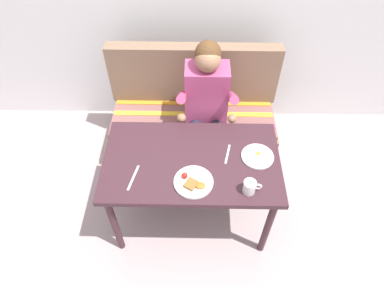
{
  "coord_description": "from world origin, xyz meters",
  "views": [
    {
      "loc": [
        0.03,
        -1.45,
        2.56
      ],
      "look_at": [
        0.0,
        0.15,
        0.72
      ],
      "focal_mm": 32.26,
      "sensor_mm": 36.0,
      "label": 1
    }
  ],
  "objects_px": {
    "table": "(192,167)",
    "plate_eggs": "(258,156)",
    "couch": "(193,121)",
    "plate_breakfast": "(193,182)",
    "coffee_mug": "(250,187)",
    "fork": "(228,154)",
    "knife": "(133,178)",
    "person": "(207,100)"
  },
  "relations": [
    {
      "from": "table",
      "to": "plate_eggs",
      "type": "xyz_separation_m",
      "value": [
        0.45,
        0.03,
        0.09
      ]
    },
    {
      "from": "couch",
      "to": "plate_breakfast",
      "type": "height_order",
      "value": "couch"
    },
    {
      "from": "table",
      "to": "coffee_mug",
      "type": "relative_size",
      "value": 10.17
    },
    {
      "from": "plate_eggs",
      "to": "coffee_mug",
      "type": "height_order",
      "value": "coffee_mug"
    },
    {
      "from": "plate_eggs",
      "to": "fork",
      "type": "height_order",
      "value": "plate_eggs"
    },
    {
      "from": "plate_breakfast",
      "to": "knife",
      "type": "distance_m",
      "value": 0.39
    },
    {
      "from": "plate_eggs",
      "to": "knife",
      "type": "xyz_separation_m",
      "value": [
        -0.82,
        -0.19,
        -0.01
      ]
    },
    {
      "from": "person",
      "to": "knife",
      "type": "height_order",
      "value": "person"
    },
    {
      "from": "plate_eggs",
      "to": "coffee_mug",
      "type": "distance_m",
      "value": 0.29
    },
    {
      "from": "table",
      "to": "couch",
      "type": "relative_size",
      "value": 0.83
    },
    {
      "from": "couch",
      "to": "knife",
      "type": "xyz_separation_m",
      "value": [
        -0.37,
        -0.92,
        0.4
      ]
    },
    {
      "from": "couch",
      "to": "coffee_mug",
      "type": "height_order",
      "value": "couch"
    },
    {
      "from": "coffee_mug",
      "to": "knife",
      "type": "height_order",
      "value": "coffee_mug"
    },
    {
      "from": "fork",
      "to": "table",
      "type": "bearing_deg",
      "value": -155.71
    },
    {
      "from": "person",
      "to": "fork",
      "type": "distance_m",
      "value": 0.56
    },
    {
      "from": "table",
      "to": "knife",
      "type": "bearing_deg",
      "value": -157.26
    },
    {
      "from": "table",
      "to": "plate_breakfast",
      "type": "distance_m",
      "value": 0.21
    },
    {
      "from": "couch",
      "to": "plate_eggs",
      "type": "xyz_separation_m",
      "value": [
        0.45,
        -0.73,
        0.41
      ]
    },
    {
      "from": "fork",
      "to": "plate_breakfast",
      "type": "bearing_deg",
      "value": -121.32
    },
    {
      "from": "plate_breakfast",
      "to": "fork",
      "type": "height_order",
      "value": "plate_breakfast"
    },
    {
      "from": "person",
      "to": "fork",
      "type": "xyz_separation_m",
      "value": [
        0.14,
        -0.54,
        -0.01
      ]
    },
    {
      "from": "person",
      "to": "plate_eggs",
      "type": "height_order",
      "value": "person"
    },
    {
      "from": "couch",
      "to": "plate_breakfast",
      "type": "xyz_separation_m",
      "value": [
        0.01,
        -0.95,
        0.41
      ]
    },
    {
      "from": "table",
      "to": "plate_eggs",
      "type": "relative_size",
      "value": 5.45
    },
    {
      "from": "couch",
      "to": "plate_breakfast",
      "type": "distance_m",
      "value": 1.04
    },
    {
      "from": "person",
      "to": "fork",
      "type": "bearing_deg",
      "value": -75.53
    },
    {
      "from": "person",
      "to": "knife",
      "type": "distance_m",
      "value": 0.89
    },
    {
      "from": "couch",
      "to": "fork",
      "type": "distance_m",
      "value": 0.85
    },
    {
      "from": "coffee_mug",
      "to": "fork",
      "type": "relative_size",
      "value": 0.69
    },
    {
      "from": "plate_breakfast",
      "to": "person",
      "type": "bearing_deg",
      "value": 83.25
    },
    {
      "from": "person",
      "to": "knife",
      "type": "xyz_separation_m",
      "value": [
        -0.48,
        -0.75,
        -0.01
      ]
    },
    {
      "from": "table",
      "to": "plate_breakfast",
      "type": "xyz_separation_m",
      "value": [
        0.01,
        -0.19,
        0.09
      ]
    },
    {
      "from": "person",
      "to": "plate_breakfast",
      "type": "height_order",
      "value": "person"
    },
    {
      "from": "couch",
      "to": "knife",
      "type": "height_order",
      "value": "couch"
    },
    {
      "from": "plate_eggs",
      "to": "coffee_mug",
      "type": "relative_size",
      "value": 1.87
    },
    {
      "from": "person",
      "to": "plate_breakfast",
      "type": "bearing_deg",
      "value": -96.75
    },
    {
      "from": "table",
      "to": "person",
      "type": "xyz_separation_m",
      "value": [
        0.11,
        0.59,
        0.09
      ]
    },
    {
      "from": "coffee_mug",
      "to": "person",
      "type": "bearing_deg",
      "value": 107.24
    },
    {
      "from": "plate_breakfast",
      "to": "plate_eggs",
      "type": "relative_size",
      "value": 1.15
    },
    {
      "from": "plate_breakfast",
      "to": "fork",
      "type": "distance_m",
      "value": 0.33
    },
    {
      "from": "person",
      "to": "knife",
      "type": "relative_size",
      "value": 6.06
    },
    {
      "from": "coffee_mug",
      "to": "plate_breakfast",
      "type": "bearing_deg",
      "value": 171.26
    }
  ]
}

